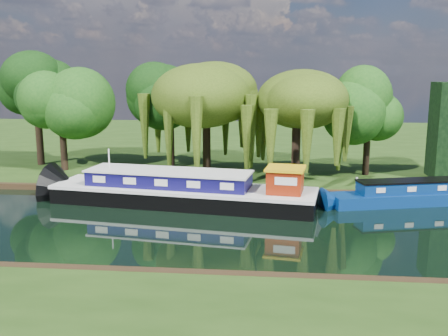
# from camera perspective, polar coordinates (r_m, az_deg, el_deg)

# --- Properties ---
(ground) EXTENTS (120.00, 120.00, 0.00)m
(ground) POSITION_cam_1_polar(r_m,az_deg,el_deg) (30.82, 0.58, -6.65)
(ground) COLOR black
(far_bank) EXTENTS (120.00, 52.00, 0.45)m
(far_bank) POSITION_cam_1_polar(r_m,az_deg,el_deg) (63.96, 3.18, 2.84)
(far_bank) COLOR #1E390F
(far_bank) RESTS_ON ground
(dutch_barge) EXTENTS (19.21, 6.91, 3.97)m
(dutch_barge) POSITION_cam_1_polar(r_m,az_deg,el_deg) (35.50, -4.50, -2.65)
(dutch_barge) COLOR black
(dutch_barge) RESTS_ON ground
(narrowboat) EXTENTS (13.18, 5.30, 1.90)m
(narrowboat) POSITION_cam_1_polar(r_m,az_deg,el_deg) (38.37, 21.50, -2.82)
(narrowboat) COLOR navy
(narrowboat) RESTS_ON ground
(red_dinghy) EXTENTS (3.40, 2.54, 0.67)m
(red_dinghy) POSITION_cam_1_polar(r_m,az_deg,el_deg) (37.92, -7.45, -3.35)
(red_dinghy) COLOR maroon
(red_dinghy) RESTS_ON ground
(willow_left) EXTENTS (7.68, 7.68, 9.20)m
(willow_left) POSITION_cam_1_polar(r_m,az_deg,el_deg) (43.78, -2.04, 8.13)
(willow_left) COLOR black
(willow_left) RESTS_ON far_bank
(willow_right) EXTENTS (6.70, 6.70, 8.16)m
(willow_right) POSITION_cam_1_polar(r_m,az_deg,el_deg) (40.55, 8.34, 6.75)
(willow_right) COLOR black
(willow_right) RESTS_ON far_bank
(tree_far_left) EXTENTS (5.52, 5.52, 8.90)m
(tree_far_left) POSITION_cam_1_polar(r_m,az_deg,el_deg) (47.17, -18.15, 7.07)
(tree_far_left) COLOR black
(tree_far_left) RESTS_ON far_bank
(tree_far_back) EXTENTS (5.75, 5.75, 9.67)m
(tree_far_back) POSITION_cam_1_polar(r_m,az_deg,el_deg) (50.73, -20.66, 7.90)
(tree_far_back) COLOR black
(tree_far_back) RESTS_ON far_bank
(tree_far_mid) EXTENTS (5.41, 5.41, 8.86)m
(tree_far_mid) POSITION_cam_1_polar(r_m,az_deg,el_deg) (47.11, -6.17, 7.58)
(tree_far_mid) COLOR black
(tree_far_mid) RESTS_ON far_bank
(tree_far_right) EXTENTS (4.91, 4.91, 8.04)m
(tree_far_right) POSITION_cam_1_polar(r_m,az_deg,el_deg) (44.53, 16.21, 6.26)
(tree_far_right) COLOR black
(tree_far_right) RESTS_ON far_bank
(lamppost) EXTENTS (0.36, 0.36, 2.56)m
(lamppost) POSITION_cam_1_polar(r_m,az_deg,el_deg) (40.40, 2.56, 1.14)
(lamppost) COLOR silver
(lamppost) RESTS_ON far_bank
(mooring_posts) EXTENTS (19.16, 0.16, 1.00)m
(mooring_posts) POSITION_cam_1_polar(r_m,az_deg,el_deg) (38.70, 0.91, -1.51)
(mooring_posts) COLOR silver
(mooring_posts) RESTS_ON far_bank
(reeds_near) EXTENTS (33.70, 1.50, 1.10)m
(reeds_near) POSITION_cam_1_polar(r_m,az_deg,el_deg) (23.82, 15.98, -11.16)
(reeds_near) COLOR #204E14
(reeds_near) RESTS_ON ground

